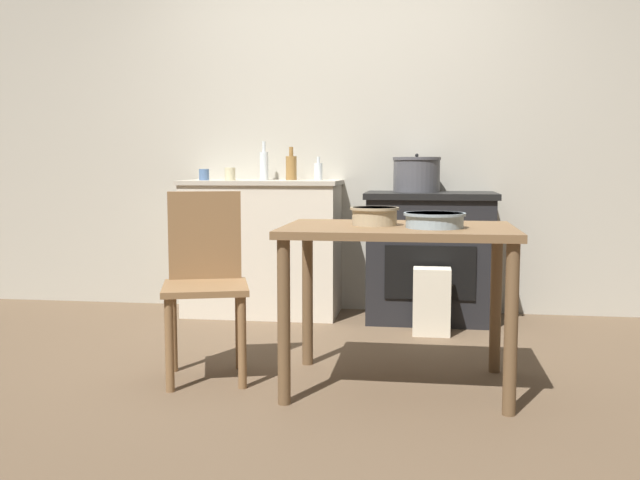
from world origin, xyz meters
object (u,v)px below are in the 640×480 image
stock_pot (417,174)px  bottle_far_left (318,171)px  flour_sack (432,302)px  bottle_left (291,167)px  stove (430,256)px  cup_center_left (230,174)px  bottle_mid_left (264,165)px  mixing_bowl_large (435,219)px  work_table (398,251)px  mixing_bowl_small (374,215)px  cup_center (204,175)px  chair (205,278)px

stock_pot → bottle_far_left: stock_pot is taller
flour_sack → bottle_left: 1.38m
bottle_far_left → bottle_left: bottle_left is taller
stove → cup_center_left: cup_center_left is taller
flour_sack → bottle_far_left: (-0.79, 0.59, 0.79)m
stock_pot → bottle_left: bottle_left is taller
stock_pot → bottle_far_left: bearing=171.6°
bottle_far_left → bottle_mid_left: bearing=-175.6°
mixing_bowl_large → cup_center_left: (-1.35, 1.51, 0.18)m
stock_pot → mixing_bowl_large: bearing=-86.5°
work_table → mixing_bowl_small: 0.20m
work_table → mixing_bowl_small: size_ratio=4.64×
bottle_left → stock_pot: bearing=-3.7°
bottle_far_left → bottle_mid_left: size_ratio=0.60×
mixing_bowl_large → cup_center: (-1.54, 1.52, 0.17)m
mixing_bowl_small → bottle_far_left: bearing=107.2°
flour_sack → cup_center_left: (-1.36, 0.37, 0.77)m
cup_center_left → bottle_mid_left: bearing=46.3°
stock_pot → bottle_left: bearing=176.3°
mixing_bowl_large → mixing_bowl_small: size_ratio=1.21×
mixing_bowl_small → flour_sack: bearing=74.9°
bottle_mid_left → cup_center: size_ratio=3.50×
stock_pot → bottle_far_left: size_ratio=1.98×
mixing_bowl_large → cup_center: size_ratio=3.57×
bottle_mid_left → stove: bearing=-6.5°
bottle_mid_left → cup_center: bearing=-153.3°
mixing_bowl_large → bottle_far_left: 1.91m
bottle_left → cup_center_left: bottle_left is taller
stock_pot → mixing_bowl_small: bearing=-96.5°
bottle_left → bottle_mid_left: bottle_mid_left is taller
chair → bottle_far_left: 1.72m
cup_center_left → cup_center: 0.19m
bottle_far_left → mixing_bowl_small: bearing=-72.8°
bottle_left → bottle_mid_left: bearing=175.7°
stove → flour_sack: 0.49m
stock_pot → cup_center: size_ratio=4.18×
mixing_bowl_small → bottle_left: (-0.69, 1.59, 0.22)m
stock_pot → bottle_mid_left: (-1.06, 0.07, 0.06)m
work_table → stock_pot: size_ratio=3.27×
work_table → bottle_mid_left: size_ratio=3.91×
chair → bottle_left: size_ratio=3.96×
flour_sack → mixing_bowl_large: size_ratio=1.50×
mixing_bowl_small → bottle_mid_left: bottle_mid_left is taller
flour_sack → bottle_left: bottle_left is taller
mixing_bowl_small → bottle_left: bearing=113.4°
bottle_left → cup_center_left: bearing=-154.5°
stove → mixing_bowl_large: size_ratio=3.12×
cup_center_left → cup_center: (-0.18, 0.01, -0.00)m
mixing_bowl_small → chair: bearing=178.2°
stove → bottle_far_left: bottle_far_left is taller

